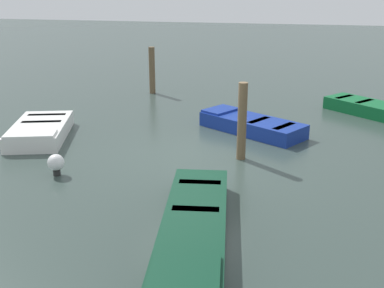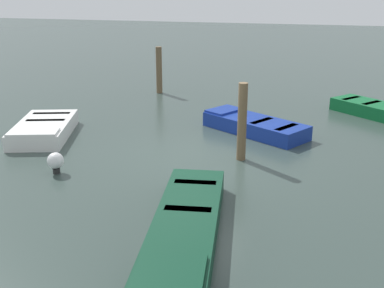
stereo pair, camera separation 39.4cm
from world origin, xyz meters
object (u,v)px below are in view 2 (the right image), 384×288
rowboat_blue (254,125)px  mooring_piling_mid_left (159,70)px  rowboat_white (44,129)px  rowboat_dark_green (185,228)px  rowboat_green (377,110)px  mooring_piling_near_right (242,122)px  marker_buoy (56,161)px

rowboat_blue → mooring_piling_mid_left: mooring_piling_mid_left is taller
rowboat_white → mooring_piling_mid_left: mooring_piling_mid_left is taller
rowboat_dark_green → rowboat_green: same height
rowboat_green → rowboat_dark_green: bearing=-73.1°
mooring_piling_near_right → mooring_piling_mid_left: bearing=-146.3°
rowboat_green → marker_buoy: bearing=-97.0°
rowboat_green → rowboat_blue: bearing=-102.6°
rowboat_white → rowboat_dark_green: size_ratio=0.70×
marker_buoy → mooring_piling_mid_left: bearing=-177.1°
rowboat_dark_green → mooring_piling_mid_left: (-10.26, -3.96, 0.65)m
rowboat_blue → marker_buoy: (4.14, -3.78, 0.07)m
rowboat_green → marker_buoy: size_ratio=5.92×
rowboat_white → rowboat_blue: bearing=90.9°
mooring_piling_near_right → marker_buoy: bearing=-63.0°
rowboat_white → mooring_piling_mid_left: size_ratio=1.70×
rowboat_white → marker_buoy: (2.29, 1.71, 0.07)m
mooring_piling_near_right → marker_buoy: size_ratio=3.84×
rowboat_white → rowboat_blue: (-1.85, 5.49, -0.00)m
rowboat_blue → rowboat_dark_green: bearing=119.0°
rowboat_white → rowboat_green: (-4.54, 8.98, -0.00)m
marker_buoy → rowboat_blue: bearing=137.6°
rowboat_green → mooring_piling_mid_left: 7.85m
rowboat_green → mooring_piling_near_right: (4.90, -3.49, 0.71)m
rowboat_white → rowboat_dark_green: bearing=32.8°
mooring_piling_mid_left → marker_buoy: 8.28m
rowboat_blue → marker_buoy: 5.61m
rowboat_dark_green → mooring_piling_near_right: (-3.94, 0.25, 0.71)m
rowboat_blue → mooring_piling_near_right: 2.32m
rowboat_dark_green → mooring_piling_mid_left: 11.02m
mooring_piling_near_right → marker_buoy: 4.29m
rowboat_blue → mooring_piling_near_right: (2.21, 0.00, 0.71)m
rowboat_green → marker_buoy: (6.83, -7.27, 0.07)m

